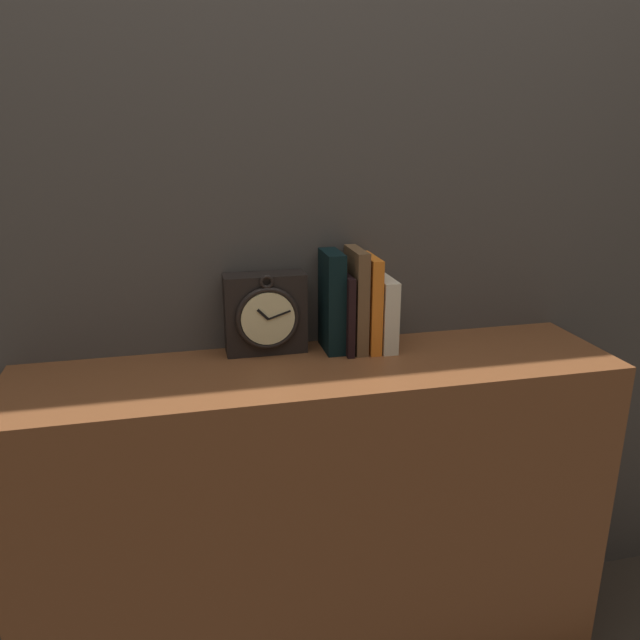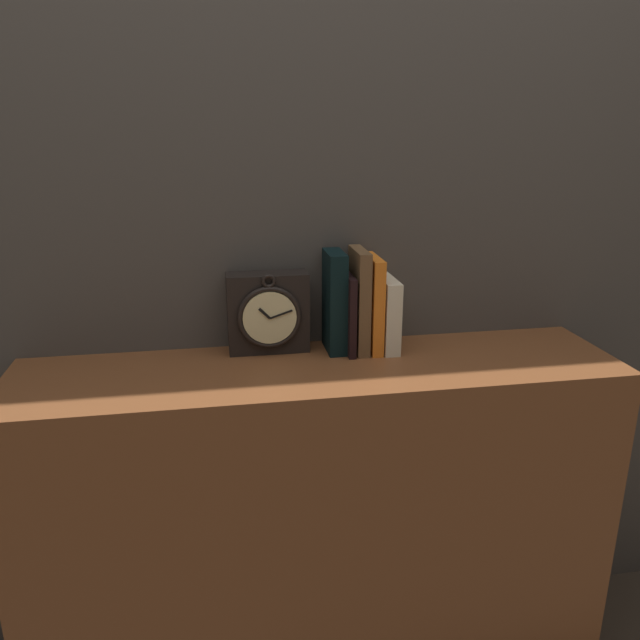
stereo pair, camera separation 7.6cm
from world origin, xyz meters
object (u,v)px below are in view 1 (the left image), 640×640
(book_slot4_cream, at_px, (383,313))
(book_slot2_brown, at_px, (356,300))
(clock, at_px, (266,314))
(book_slot0_black, at_px, (332,302))
(book_slot1_black, at_px, (345,312))
(book_slot3_orange, at_px, (369,303))

(book_slot4_cream, bearing_deg, book_slot2_brown, 177.23)
(clock, xyz_separation_m, book_slot4_cream, (0.28, -0.03, -0.01))
(clock, distance_m, book_slot0_black, 0.16)
(book_slot1_black, distance_m, book_slot3_orange, 0.06)
(book_slot0_black, bearing_deg, clock, 174.11)
(book_slot0_black, xyz_separation_m, book_slot2_brown, (0.06, -0.01, 0.00))
(book_slot1_black, height_order, book_slot4_cream, book_slot1_black)
(book_slot1_black, bearing_deg, book_slot3_orange, 0.05)
(clock, distance_m, book_slot1_black, 0.19)
(book_slot1_black, relative_size, book_slot3_orange, 0.83)
(clock, height_order, book_slot3_orange, book_slot3_orange)
(clock, xyz_separation_m, book_slot3_orange, (0.25, -0.03, 0.02))
(book_slot2_brown, bearing_deg, book_slot0_black, 172.22)
(book_slot2_brown, height_order, book_slot4_cream, book_slot2_brown)
(clock, relative_size, book_slot3_orange, 0.87)
(book_slot0_black, bearing_deg, book_slot3_orange, -6.09)
(book_slot0_black, height_order, book_slot2_brown, book_slot2_brown)
(book_slot4_cream, bearing_deg, clock, 174.47)
(book_slot2_brown, distance_m, book_slot4_cream, 0.08)
(book_slot2_brown, xyz_separation_m, book_slot4_cream, (0.07, -0.00, -0.04))
(book_slot4_cream, bearing_deg, book_slot3_orange, 177.52)
(book_slot2_brown, relative_size, book_slot4_cream, 1.41)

